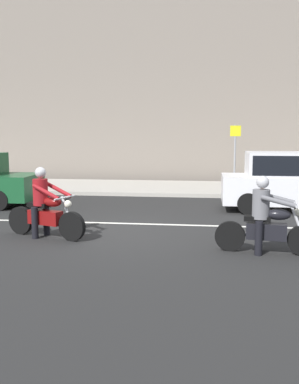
% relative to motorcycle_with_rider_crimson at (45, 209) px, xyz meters
% --- Properties ---
extents(ground_plane, '(80.00, 80.00, 0.00)m').
position_rel_motorcycle_with_rider_crimson_xyz_m(ground_plane, '(1.54, 0.84, -0.66)').
color(ground_plane, black).
extents(sidewalk_slab, '(40.00, 4.40, 0.14)m').
position_rel_motorcycle_with_rider_crimson_xyz_m(sidewalk_slab, '(1.54, 8.84, -0.59)').
color(sidewalk_slab, '#A8A399').
rests_on(sidewalk_slab, ground_plane).
extents(building_facade, '(40.00, 1.40, 9.77)m').
position_rel_motorcycle_with_rider_crimson_xyz_m(building_facade, '(1.54, 12.24, 4.23)').
color(building_facade, slate).
rests_on(building_facade, ground_plane).
extents(lane_marking_stripe, '(18.00, 0.14, 0.01)m').
position_rel_motorcycle_with_rider_crimson_xyz_m(lane_marking_stripe, '(2.24, 1.74, -0.65)').
color(lane_marking_stripe, silver).
rests_on(lane_marking_stripe, ground_plane).
extents(motorcycle_with_rider_crimson, '(2.07, 0.94, 1.62)m').
position_rel_motorcycle_with_rider_crimson_xyz_m(motorcycle_with_rider_crimson, '(0.00, 0.00, 0.00)').
color(motorcycle_with_rider_crimson, black).
rests_on(motorcycle_with_rider_crimson, ground_plane).
extents(motorcycle_with_rider_gray, '(2.03, 0.71, 1.56)m').
position_rel_motorcycle_with_rider_crimson_xyz_m(motorcycle_with_rider_gray, '(4.85, -0.72, -0.02)').
color(motorcycle_with_rider_gray, black).
rests_on(motorcycle_with_rider_gray, ground_plane).
extents(parked_hatchback_white, '(3.87, 1.76, 1.80)m').
position_rel_motorcycle_with_rider_crimson_xyz_m(parked_hatchback_white, '(6.09, 4.28, 0.28)').
color(parked_hatchback_white, silver).
rests_on(parked_hatchback_white, ground_plane).
extents(street_sign_post, '(0.44, 0.08, 2.56)m').
position_rel_motorcycle_with_rider_crimson_xyz_m(street_sign_post, '(4.83, 9.24, 1.03)').
color(street_sign_post, gray).
rests_on(street_sign_post, sidewalk_slab).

